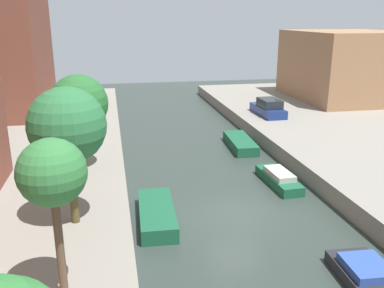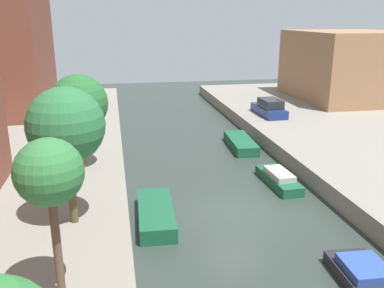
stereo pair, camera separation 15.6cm
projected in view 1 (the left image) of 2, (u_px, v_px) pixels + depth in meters
The scene contains 10 objects.
ground_plane at pixel (235, 214), 19.83m from camera, with size 84.00×84.00×0.00m, color #2D3833.
low_block_right at pixel (347, 65), 41.77m from camera, with size 10.00×11.68×6.68m, color #9E704C.
street_tree_1 at pixel (52, 175), 11.30m from camera, with size 1.92×1.92×4.92m.
street_tree_2 at pixel (67, 126), 15.76m from camera, with size 2.99×2.99×5.55m.
street_tree_3 at pixel (79, 104), 22.06m from camera, with size 3.10×3.10×5.15m.
parked_car at pixel (268, 108), 35.17m from camera, with size 1.81×4.35×1.42m.
moored_boat_left_2 at pixel (157, 214), 19.02m from camera, with size 1.77×4.47×0.70m.
moored_boat_right_1 at pixel (366, 275), 14.60m from camera, with size 1.86×3.14×0.76m.
moored_boat_right_2 at pixel (279, 179), 23.19m from camera, with size 1.38×3.96×0.83m.
moored_boat_right_3 at pixel (240, 143), 29.75m from camera, with size 1.79×4.68×0.67m.
Camera 1 is at (-5.51, -17.23, 9.02)m, focal length 38.81 mm.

